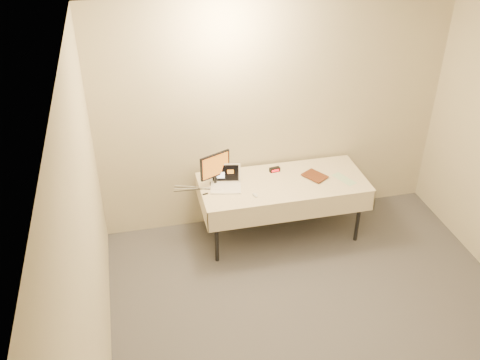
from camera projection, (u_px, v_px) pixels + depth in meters
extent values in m
cube|color=beige|center=(274.00, 114.00, 6.00)|extent=(4.00, 0.10, 2.70)
cylinder|color=black|center=(217.00, 236.00, 5.75)|extent=(0.04, 0.04, 0.69)
cylinder|color=black|center=(358.00, 216.00, 6.06)|extent=(0.04, 0.04, 0.69)
cylinder|color=black|center=(207.00, 205.00, 6.24)|extent=(0.04, 0.04, 0.69)
cylinder|color=black|center=(339.00, 188.00, 6.55)|extent=(0.04, 0.04, 0.69)
cube|color=gray|center=(283.00, 184.00, 5.96)|extent=(1.80, 0.75, 0.04)
cube|color=beige|center=(283.00, 182.00, 5.95)|extent=(1.86, 0.81, 0.01)
cube|color=beige|center=(294.00, 212.00, 5.68)|extent=(1.86, 0.01, 0.25)
cube|color=beige|center=(273.00, 173.00, 6.35)|extent=(1.86, 0.01, 0.25)
cube|color=beige|center=(202.00, 202.00, 5.84)|extent=(0.01, 0.81, 0.25)
cube|color=beige|center=(359.00, 182.00, 6.19)|extent=(0.01, 0.81, 0.25)
cube|color=white|center=(226.00, 188.00, 5.81)|extent=(0.37, 0.29, 0.02)
cube|color=white|center=(226.00, 173.00, 5.87)|extent=(0.33, 0.12, 0.21)
cube|color=black|center=(226.00, 173.00, 5.87)|extent=(0.29, 0.10, 0.18)
cylinder|color=black|center=(216.00, 184.00, 5.89)|extent=(0.17, 0.17, 0.01)
cube|color=black|center=(215.00, 180.00, 5.87)|extent=(0.03, 0.03, 0.09)
cube|color=black|center=(215.00, 165.00, 5.77)|extent=(0.35, 0.17, 0.28)
cube|color=orange|center=(215.00, 165.00, 5.77)|extent=(0.30, 0.14, 0.24)
imported|color=brown|center=(310.00, 170.00, 5.90)|extent=(0.17, 0.12, 0.26)
cube|color=black|center=(275.00, 170.00, 6.12)|extent=(0.12, 0.06, 0.05)
cube|color=#FF0C12|center=(276.00, 171.00, 6.10)|extent=(0.08, 0.01, 0.02)
ellipsoid|color=silver|center=(255.00, 195.00, 5.69)|extent=(0.07, 0.10, 0.02)
cube|color=#B9E0B2|center=(344.00, 179.00, 5.99)|extent=(0.22, 0.31, 0.00)
cube|color=black|center=(205.00, 194.00, 5.72)|extent=(0.06, 0.03, 0.01)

